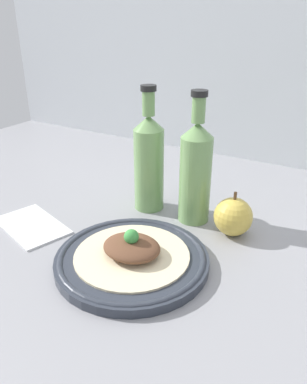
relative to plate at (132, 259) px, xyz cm
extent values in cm
cube|color=gray|center=(-6.10, 12.73, -3.11)|extent=(180.00, 110.00, 4.00)
cube|color=silver|center=(-6.10, 66.23, 38.89)|extent=(180.00, 3.00, 80.00)
cylinder|color=#2D333D|center=(0.00, 0.00, -0.24)|extent=(28.00, 28.00, 1.74)
torus|color=#2D333D|center=(0.00, 0.00, 0.37)|extent=(26.97, 26.97, 1.22)
cylinder|color=beige|center=(0.00, 0.00, 0.83)|extent=(20.95, 20.95, 0.40)
ellipsoid|color=brown|center=(0.00, 0.00, 2.47)|extent=(10.71, 9.11, 2.88)
sphere|color=green|center=(0.00, 0.00, 4.72)|extent=(2.68, 2.68, 2.68)
cylinder|color=#729E5B|center=(-9.09, 21.01, 8.32)|extent=(6.79, 6.79, 18.86)
cone|color=#729E5B|center=(-9.09, 21.01, 19.28)|extent=(6.79, 6.79, 3.06)
cylinder|color=#729E5B|center=(-9.09, 21.01, 23.39)|extent=(2.72, 2.72, 5.16)
cylinder|color=black|center=(-9.09, 21.01, 26.58)|extent=(3.40, 3.40, 1.20)
cylinder|color=#729E5B|center=(2.43, 21.01, 8.32)|extent=(6.79, 6.79, 18.86)
cone|color=#729E5B|center=(2.43, 21.01, 19.28)|extent=(6.79, 6.79, 3.06)
cylinder|color=#729E5B|center=(2.43, 21.01, 23.39)|extent=(2.72, 2.72, 5.16)
cylinder|color=black|center=(2.43, 21.01, 26.58)|extent=(3.40, 3.40, 1.20)
sphere|color=gold|center=(11.98, 19.45, 2.87)|extent=(7.97, 7.97, 7.97)
cylinder|color=brown|center=(11.98, 19.45, 7.49)|extent=(0.64, 0.64, 1.79)
cube|color=white|center=(-26.15, 0.22, -0.71)|extent=(19.45, 14.87, 0.80)
camera|label=1|loc=(32.10, -46.58, 39.89)|focal=35.00mm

